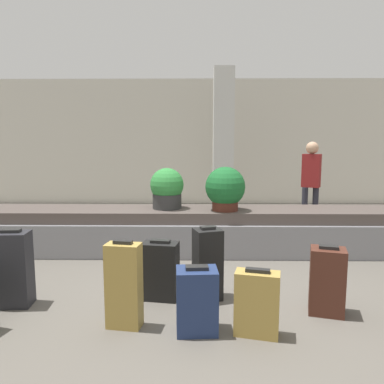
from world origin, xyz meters
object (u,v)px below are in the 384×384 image
(suitcase_4, at_px, (197,300))
(potted_plant_1, at_px, (225,189))
(traveler_0, at_px, (311,177))
(potted_plant_0, at_px, (167,189))
(suitcase_5, at_px, (327,281))
(suitcase_3, at_px, (161,271))
(suitcase_6, at_px, (208,264))
(suitcase_7, at_px, (124,285))
(suitcase_2, at_px, (14,269))
(suitcase_0, at_px, (257,303))
(pillar, at_px, (223,142))

(suitcase_4, xyz_separation_m, potted_plant_1, (0.40, 2.29, 0.67))
(suitcase_4, distance_m, traveler_0, 4.51)
(potted_plant_0, relative_size, traveler_0, 0.37)
(suitcase_5, xyz_separation_m, traveler_0, (0.89, 3.55, 0.64))
(suitcase_3, distance_m, suitcase_6, 0.49)
(suitcase_7, xyz_separation_m, potted_plant_1, (1.04, 2.21, 0.57))
(suitcase_4, bearing_deg, traveler_0, 57.66)
(suitcase_2, bearing_deg, traveler_0, 36.54)
(suitcase_0, relative_size, suitcase_6, 0.75)
(suitcase_6, bearing_deg, pillar, 65.62)
(suitcase_5, xyz_separation_m, potted_plant_0, (-1.68, 2.07, 0.61))
(potted_plant_0, bearing_deg, suitcase_4, -79.66)
(suitcase_6, xyz_separation_m, suitcase_7, (-0.75, -0.60, 0.01))
(suitcase_2, relative_size, suitcase_6, 1.01)
(suitcase_0, distance_m, suitcase_2, 2.38)
(suitcase_2, bearing_deg, potted_plant_0, 50.42)
(suitcase_3, relative_size, suitcase_5, 0.95)
(suitcase_4, height_order, suitcase_5, suitcase_5)
(suitcase_4, distance_m, suitcase_5, 1.29)
(suitcase_4, xyz_separation_m, suitcase_5, (1.23, 0.37, 0.04))
(suitcase_0, xyz_separation_m, potted_plant_1, (-0.10, 2.34, 0.67))
(pillar, distance_m, potted_plant_0, 3.07)
(suitcase_6, distance_m, potted_plant_1, 1.73)
(suitcase_7, bearing_deg, suitcase_2, 169.37)
(suitcase_6, xyz_separation_m, potted_plant_0, (-0.56, 1.76, 0.56))
(suitcase_2, xyz_separation_m, traveler_0, (3.94, 3.43, 0.58))
(potted_plant_0, distance_m, potted_plant_1, 0.86)
(suitcase_3, height_order, potted_plant_1, potted_plant_1)
(suitcase_2, distance_m, suitcase_3, 1.45)
(suitcase_4, xyz_separation_m, suitcase_6, (0.11, 0.68, 0.09))
(suitcase_4, height_order, suitcase_6, suitcase_6)
(suitcase_2, bearing_deg, potted_plant_1, 34.46)
(suitcase_2, xyz_separation_m, potted_plant_1, (2.22, 1.79, 0.57))
(suitcase_2, relative_size, suitcase_5, 1.17)
(suitcase_2, distance_m, traveler_0, 5.25)
(traveler_0, bearing_deg, suitcase_7, 84.62)
(suitcase_0, height_order, suitcase_3, suitcase_3)
(suitcase_4, distance_m, suitcase_7, 0.65)
(suitcase_5, distance_m, suitcase_6, 1.17)
(suitcase_3, relative_size, traveler_0, 0.39)
(pillar, relative_size, traveler_0, 1.98)
(suitcase_2, xyz_separation_m, suitcase_6, (1.92, 0.19, -0.00))
(potted_plant_1, xyz_separation_m, traveler_0, (1.72, 1.63, 0.01))
(suitcase_5, height_order, potted_plant_0, potted_plant_0)
(pillar, relative_size, suitcase_3, 5.10)
(suitcase_2, height_order, suitcase_6, suitcase_2)
(suitcase_0, distance_m, suitcase_6, 0.84)
(suitcase_0, distance_m, suitcase_7, 1.15)
(suitcase_6, distance_m, suitcase_7, 0.96)
(suitcase_3, xyz_separation_m, suitcase_6, (0.49, 0.00, 0.07))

